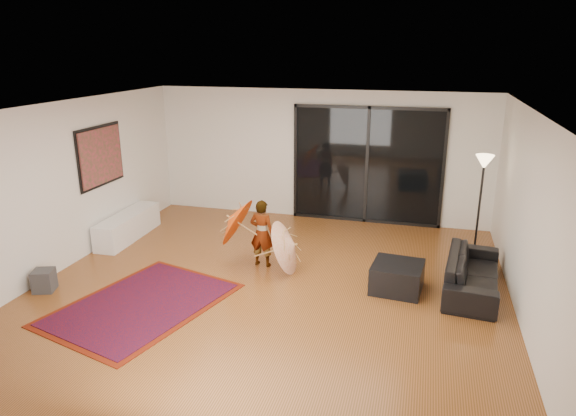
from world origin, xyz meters
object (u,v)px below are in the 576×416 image
at_px(sofa, 473,273).
at_px(ottoman, 397,277).
at_px(child, 262,233).
at_px(media_console, 128,226).

relative_size(sofa, ottoman, 2.58).
bearing_deg(sofa, child, 95.03).
height_order(sofa, ottoman, sofa).
bearing_deg(media_console, sofa, -6.96).
bearing_deg(sofa, media_console, 90.34).
xyz_separation_m(sofa, child, (-3.33, 0.05, 0.29)).
relative_size(ottoman, child, 0.64).
bearing_deg(media_console, child, -12.31).
bearing_deg(sofa, ottoman, 111.00).
bearing_deg(ottoman, sofa, 15.07).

